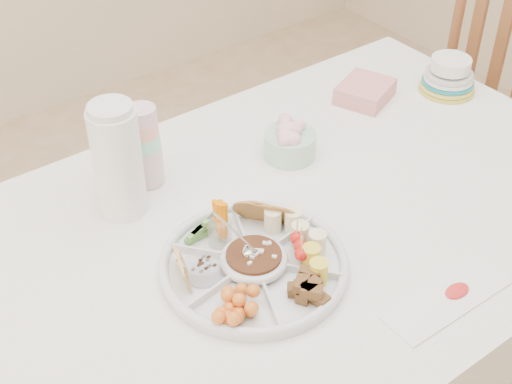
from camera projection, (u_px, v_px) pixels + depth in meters
dining_table at (303, 320)px, 1.85m from camera, size 1.52×1.02×0.76m
chair at (455, 129)px, 2.33m from camera, size 0.46×0.46×1.01m
party_tray at (254, 262)px, 1.44m from camera, size 0.43×0.43×0.04m
bean_dip at (254, 259)px, 1.44m from camera, size 0.13×0.13×0.04m
tortillas at (269, 214)px, 1.53m from camera, size 0.11×0.11×0.06m
carrot_cucumber at (209, 217)px, 1.49m from camera, size 0.11×0.11×0.09m
pita_raisins at (190, 267)px, 1.40m from camera, size 0.12×0.12×0.06m
cherries at (237, 304)px, 1.34m from camera, size 0.14×0.14×0.05m
granola_chunks at (302, 290)px, 1.36m from camera, size 0.13×0.13×0.05m
banana_tomato at (315, 237)px, 1.45m from camera, size 0.14×0.14×0.10m
cup_stack at (145, 145)px, 1.63m from camera, size 0.09×0.09×0.21m
thermos at (117, 159)px, 1.52m from camera, size 0.11×0.11×0.28m
flower_bowl at (290, 139)px, 1.74m from camera, size 0.14×0.14×0.10m
napkin_stack at (365, 92)px, 1.97m from camera, size 0.18×0.17×0.05m
plate_stack at (449, 75)px, 1.99m from camera, size 0.18×0.18×0.10m
placemat at (446, 300)px, 1.39m from camera, size 0.28×0.10×0.01m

